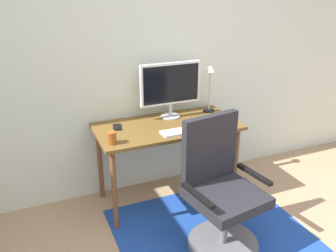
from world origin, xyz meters
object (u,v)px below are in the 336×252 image
object	(u,v)px
monitor	(171,86)
computer_mouse	(222,123)
office_chair	(220,197)
desk_lamp	(210,80)
coffee_cup	(112,138)
cell_phone	(117,127)
keyboard	(186,131)
desk	(167,134)

from	to	relation	value
monitor	computer_mouse	size ratio (longest dim) A/B	5.49
office_chair	desk_lamp	bearing A→B (deg)	58.03
computer_mouse	coffee_cup	size ratio (longest dim) A/B	1.06
computer_mouse	office_chair	world-z (taller)	office_chair
cell_phone	monitor	bearing A→B (deg)	18.70
computer_mouse	office_chair	size ratio (longest dim) A/B	0.10
keyboard	cell_phone	world-z (taller)	keyboard
computer_mouse	monitor	bearing A→B (deg)	132.93
office_chair	desk	bearing A→B (deg)	90.25
monitor	office_chair	distance (m)	1.11
office_chair	cell_phone	bearing A→B (deg)	113.70
desk	coffee_cup	distance (m)	0.60
coffee_cup	desk	bearing A→B (deg)	19.04
desk	office_chair	world-z (taller)	office_chair
monitor	keyboard	distance (m)	0.47
monitor	office_chair	world-z (taller)	monitor
keyboard	desk	bearing A→B (deg)	113.47
monitor	coffee_cup	size ratio (longest dim) A/B	5.80
cell_phone	office_chair	size ratio (longest dim) A/B	0.14
keyboard	desk_lamp	world-z (taller)	desk_lamp
desk	computer_mouse	xyz separation A→B (m)	(0.44, -0.19, 0.10)
desk_lamp	keyboard	bearing A→B (deg)	-138.70
coffee_cup	desk_lamp	distance (m)	1.14
monitor	keyboard	bearing A→B (deg)	-92.54
desk_lamp	coffee_cup	bearing A→B (deg)	-161.17
desk	computer_mouse	bearing A→B (deg)	-23.44
keyboard	computer_mouse	world-z (taller)	computer_mouse
computer_mouse	office_chair	distance (m)	0.72
desk	keyboard	distance (m)	0.24
desk	keyboard	size ratio (longest dim) A/B	2.93
computer_mouse	coffee_cup	world-z (taller)	coffee_cup
monitor	computer_mouse	world-z (taller)	monitor
desk	monitor	xyz separation A→B (m)	(0.10, 0.17, 0.39)
monitor	computer_mouse	bearing A→B (deg)	-47.07
coffee_cup	office_chair	xyz separation A→B (m)	(0.67, -0.55, -0.38)
desk	monitor	world-z (taller)	monitor
computer_mouse	office_chair	bearing A→B (deg)	-120.09
desk	desk_lamp	bearing A→B (deg)	18.61
coffee_cup	keyboard	bearing A→B (deg)	-0.78
monitor	computer_mouse	xyz separation A→B (m)	(0.34, -0.36, -0.28)
monitor	office_chair	size ratio (longest dim) A/B	0.56
desk	coffee_cup	size ratio (longest dim) A/B	12.82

